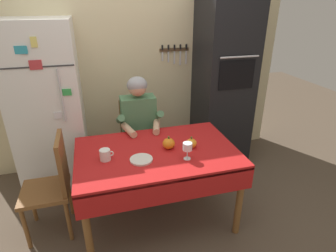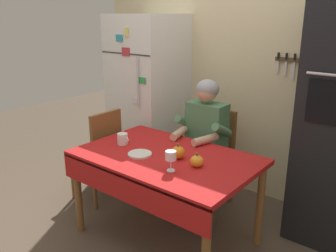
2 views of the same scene
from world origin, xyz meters
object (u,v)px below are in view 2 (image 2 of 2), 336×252
coffee_mug (123,139)px  pumpkin_large (197,161)px  chair_behind_person (213,153)px  serving_tray (140,154)px  wine_glass (171,156)px  chair_left_side (100,152)px  pumpkin_medium (178,152)px  dining_table (164,166)px  seated_person (202,135)px  refrigerator (149,99)px

coffee_mug → pumpkin_large: bearing=0.7°
chair_behind_person → serving_tray: chair_behind_person is taller
coffee_mug → wine_glass: bearing=-14.4°
coffee_mug → wine_glass: size_ratio=0.78×
chair_left_side → pumpkin_medium: (1.01, -0.09, 0.28)m
chair_behind_person → serving_tray: bearing=-97.4°
chair_left_side → pumpkin_medium: chair_left_side is taller
dining_table → pumpkin_large: (0.31, -0.01, 0.13)m
serving_tray → dining_table: bearing=32.8°
chair_left_side → serving_tray: (0.74, -0.22, 0.24)m
dining_table → seated_person: seated_person is taller
dining_table → pumpkin_medium: bearing=14.9°
refrigerator → chair_behind_person: (0.91, -0.09, -0.39)m
chair_left_side → coffee_mug: bearing=-16.0°
chair_left_side → pumpkin_large: 1.25m
dining_table → wine_glass: (0.21, -0.18, 0.19)m
seated_person → coffee_mug: 0.74m
pumpkin_medium → chair_left_side: bearing=175.1°
dining_table → chair_behind_person: (-0.04, 0.79, -0.14)m
seated_person → wine_glass: (0.26, -0.79, 0.11)m
chair_behind_person → wine_glass: (0.26, -0.98, 0.34)m
chair_behind_person → wine_glass: 1.06m
dining_table → coffee_mug: 0.46m
chair_left_side → serving_tray: size_ratio=4.93×
dining_table → seated_person: bearing=94.2°
chair_behind_person → chair_left_side: size_ratio=1.00×
wine_glass → serving_tray: wine_glass is taller
serving_tray → pumpkin_medium: bearing=26.1°
pumpkin_medium → serving_tray: 0.31m
seated_person → wine_glass: bearing=-72.0°
chair_left_side → wine_glass: bearing=-15.1°
chair_left_side → coffee_mug: 0.55m
seated_person → serving_tray: seated_person is taller
refrigerator → chair_behind_person: size_ratio=1.94×
dining_table → refrigerator: bearing=137.1°
chair_left_side → pumpkin_large: chair_left_side is taller
refrigerator → pumpkin_medium: bearing=-38.8°
dining_table → pumpkin_large: pumpkin_large is taller
coffee_mug → pumpkin_medium: (0.55, 0.05, 0.00)m
dining_table → serving_tray: (-0.16, -0.10, 0.09)m
seated_person → pumpkin_large: (0.36, -0.61, 0.04)m
refrigerator → chair_left_side: size_ratio=1.94×
dining_table → serving_tray: 0.21m
chair_left_side → dining_table: bearing=-7.3°
refrigerator → coffee_mug: 1.04m
seated_person → coffee_mug: size_ratio=10.72×
dining_table → pumpkin_large: bearing=-1.1°
seated_person → wine_glass: size_ratio=8.36×
coffee_mug → pumpkin_medium: 0.56m
chair_behind_person → pumpkin_large: (0.36, -0.80, 0.27)m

